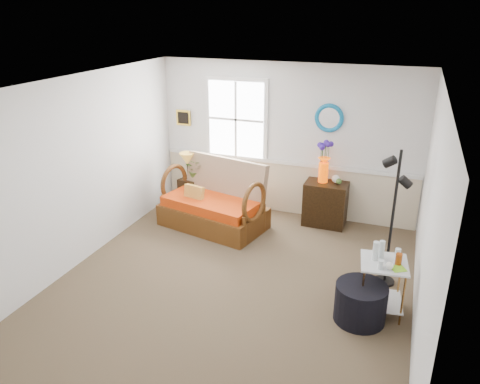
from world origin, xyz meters
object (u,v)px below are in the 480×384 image
(lamp_stand, at_px, (191,194))
(ottoman, at_px, (360,303))
(cabinet, at_px, (325,204))
(side_table, at_px, (381,287))
(floor_lamp, at_px, (392,220))
(loveseat, at_px, (213,196))

(lamp_stand, xyz_separation_m, ottoman, (3.26, -2.23, -0.06))
(cabinet, bearing_deg, side_table, -63.30)
(floor_lamp, bearing_deg, ottoman, -87.57)
(loveseat, relative_size, side_table, 2.49)
(cabinet, relative_size, side_table, 1.10)
(loveseat, distance_m, lamp_stand, 0.88)
(lamp_stand, distance_m, cabinet, 2.39)
(cabinet, height_order, ottoman, cabinet)
(floor_lamp, relative_size, ottoman, 3.07)
(ottoman, bearing_deg, side_table, 51.59)
(loveseat, relative_size, cabinet, 2.26)
(lamp_stand, bearing_deg, side_table, -29.71)
(cabinet, distance_m, side_table, 2.44)
(floor_lamp, xyz_separation_m, ottoman, (-0.22, -0.93, -0.69))
(cabinet, bearing_deg, lamp_stand, -174.48)
(lamp_stand, distance_m, ottoman, 3.95)
(loveseat, bearing_deg, ottoman, -20.92)
(floor_lamp, bearing_deg, lamp_stand, 175.18)
(side_table, relative_size, ottoman, 1.12)
(loveseat, xyz_separation_m, ottoman, (2.59, -1.71, -0.31))
(side_table, relative_size, floor_lamp, 0.37)
(floor_lamp, bearing_deg, cabinet, 141.67)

